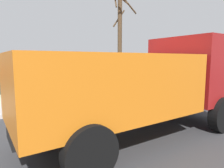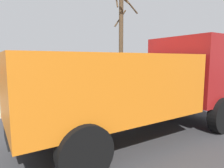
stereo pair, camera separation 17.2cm
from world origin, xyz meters
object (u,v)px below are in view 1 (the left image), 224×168
loose_tire (46,93)px  dump_truck_orange (145,81)px  fire_hydrant (37,96)px  bare_tree (120,42)px

loose_tire → dump_truck_orange: bearing=-68.0°
fire_hydrant → bare_tree: bearing=1.8°
dump_truck_orange → bare_tree: bare_tree is taller
fire_hydrant → dump_truck_orange: bearing=-66.9°
dump_truck_orange → fire_hydrant: bearing=113.1°
loose_tire → bare_tree: bare_tree is taller
fire_hydrant → dump_truck_orange: (2.13, -4.99, 1.04)m
loose_tire → dump_truck_orange: dump_truck_orange is taller
fire_hydrant → dump_truck_orange: 5.53m
fire_hydrant → bare_tree: size_ratio=0.13×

